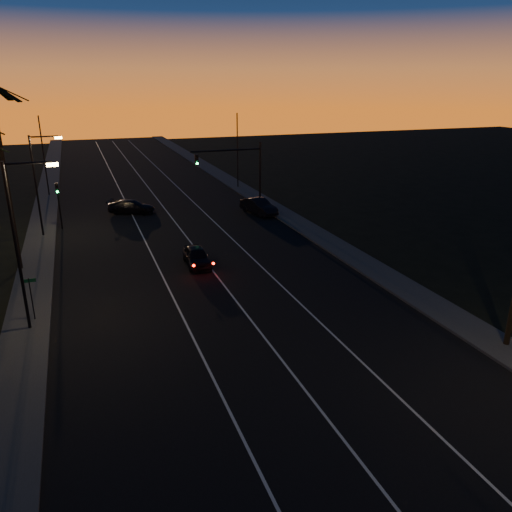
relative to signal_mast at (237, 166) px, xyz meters
name	(u,v)px	position (x,y,z in m)	size (l,w,h in m)	color
road	(191,251)	(-7.14, -9.99, -4.78)	(20.00, 170.00, 0.01)	black
sidewalk_left	(36,267)	(-18.34, -9.99, -4.70)	(2.40, 170.00, 0.16)	#31312F
sidewalk_right	(319,236)	(4.06, -9.99, -4.70)	(2.40, 170.00, 0.16)	#31312F
lane_stripe_left	(152,255)	(-10.14, -9.99, -4.76)	(0.12, 160.00, 0.01)	silver
lane_stripe_mid	(197,250)	(-6.64, -9.99, -4.76)	(0.12, 160.00, 0.01)	silver
lane_stripe_right	(239,245)	(-3.14, -9.99, -4.76)	(0.12, 160.00, 0.01)	silver
palm_far	(3,162)	(-19.34, -9.99, 2.83)	(4.25, 4.16, 12.53)	black
streetlight_left_near	(21,235)	(-17.84, -19.99, 0.54)	(2.55, 0.26, 9.00)	black
streetlight_left_far	(39,178)	(-17.82, -1.99, 0.28)	(2.55, 0.26, 8.50)	black
street_sign	(31,294)	(-17.94, -18.99, -3.13)	(0.70, 0.06, 2.60)	black
signal_mast	(237,166)	(0.00, 0.00, 0.00)	(7.10, 0.41, 7.00)	black
signal_post	(58,197)	(-16.64, -0.01, -1.89)	(0.28, 0.37, 4.20)	black
far_pole_left	(44,157)	(-18.14, 15.01, -0.28)	(0.14, 0.14, 9.00)	black
far_pole_right	(237,151)	(3.86, 12.01, -0.28)	(0.14, 0.14, 9.00)	black
lead_car	(197,256)	(-7.41, -13.31, -4.09)	(1.74, 4.50, 1.36)	black
right_car	(259,206)	(1.86, -0.96, -4.00)	(2.71, 4.93, 1.54)	black
cross_car	(132,207)	(-10.05, 3.59, -4.10)	(5.00, 3.55, 1.35)	black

